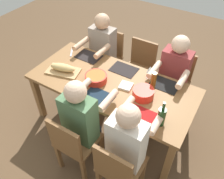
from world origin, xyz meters
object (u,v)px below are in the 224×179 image
object	(u,v)px
chair_near_left	(175,79)
serving_bowl_fruit	(96,78)
bread_loaf	(63,67)
wine_glass	(150,70)
diner_near_right	(101,49)
beer_bottle	(153,81)
diner_far_center	(82,118)
chair_far_center	(73,143)
chair_near_right	(108,55)
serving_bowl_salad	(143,93)
diner_near_left	(173,74)
cutting_board	(63,71)
napkin_stack	(126,86)
dining_table	(112,88)
chair_far_left	(118,168)
wine_bottle	(162,116)
diner_far_left	(128,141)
chair_near_center	(140,66)

from	to	relation	value
chair_near_left	serving_bowl_fruit	distance (m)	1.13
bread_loaf	wine_glass	bearing A→B (deg)	-154.65
diner_near_right	wine_glass	bearing A→B (deg)	162.32
beer_bottle	diner_far_center	bearing A→B (deg)	59.14
chair_far_center	chair_near_right	world-z (taller)	same
serving_bowl_salad	serving_bowl_fruit	distance (m)	0.58
bread_loaf	beer_bottle	xyz separation A→B (m)	(-1.05, -0.29, 0.04)
chair_near_right	serving_bowl_fruit	size ratio (longest dim) A/B	3.34
serving_bowl_salad	diner_near_left	bearing A→B (deg)	-101.75
serving_bowl_fruit	cutting_board	world-z (taller)	serving_bowl_fruit
diner_near_left	napkin_stack	xyz separation A→B (m)	(0.36, 0.56, 0.05)
dining_table	chair_near_right	xyz separation A→B (m)	(0.53, -0.76, -0.18)
diner_near_left	wine_glass	size ratio (longest dim) A/B	7.23
chair_far_left	bread_loaf	world-z (taller)	same
dining_table	chair_far_left	bearing A→B (deg)	124.89
cutting_board	beer_bottle	xyz separation A→B (m)	(-1.05, -0.29, 0.10)
diner_near_left	wine_bottle	world-z (taller)	diner_near_left
diner_far_left	diner_far_center	bearing A→B (deg)	0.00
diner_near_right	serving_bowl_fruit	bearing A→B (deg)	118.93
chair_far_center	serving_bowl_salad	world-z (taller)	chair_far_center
diner_near_right	wine_bottle	distance (m)	1.51
diner_near_left	wine_glass	bearing A→B (deg)	53.34
diner_far_center	beer_bottle	bearing A→B (deg)	-120.86
dining_table	diner_far_center	xyz separation A→B (m)	(-0.00, 0.58, 0.04)
chair_near_center	beer_bottle	xyz separation A→B (m)	(-0.44, 0.61, 0.37)
diner_near_right	chair_near_center	size ratio (longest dim) A/B	1.41
chair_far_left	cutting_board	bearing A→B (deg)	-28.62
napkin_stack	diner_far_center	bearing A→B (deg)	74.10
dining_table	chair_far_left	world-z (taller)	chair_far_left
dining_table	cutting_board	bearing A→B (deg)	12.87
cutting_board	diner_far_left	bearing A→B (deg)	158.95
cutting_board	wine_bottle	size ratio (longest dim) A/B	1.38
chair_far_center	chair_near_center	size ratio (longest dim) A/B	1.00
chair_near_right	serving_bowl_salad	size ratio (longest dim) A/B	3.70
chair_near_left	serving_bowl_salad	bearing A→B (deg)	80.93
diner_near_right	serving_bowl_salad	world-z (taller)	diner_near_right
chair_far_left	beer_bottle	world-z (taller)	beer_bottle
diner_far_center	cutting_board	bearing A→B (deg)	-35.76
cutting_board	wine_bottle	xyz separation A→B (m)	(-1.32, 0.13, 0.10)
chair_far_center	napkin_stack	world-z (taller)	chair_far_center
diner_near_right	chair_near_right	bearing A→B (deg)	-90.00
diner_near_right	serving_bowl_salad	xyz separation A→B (m)	(-0.94, 0.60, 0.10)
cutting_board	serving_bowl_fruit	bearing A→B (deg)	-171.19
serving_bowl_fruit	cutting_board	distance (m)	0.44
chair_far_center	cutting_board	distance (m)	0.91
chair_near_center	cutting_board	world-z (taller)	chair_near_center
diner_far_left	chair_far_center	xyz separation A→B (m)	(0.53, 0.18, -0.21)
chair_near_right	serving_bowl_salad	bearing A→B (deg)	139.95
chair_far_center	diner_near_left	size ratio (longest dim) A/B	0.71
chair_far_left	chair_near_right	size ratio (longest dim) A/B	1.00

